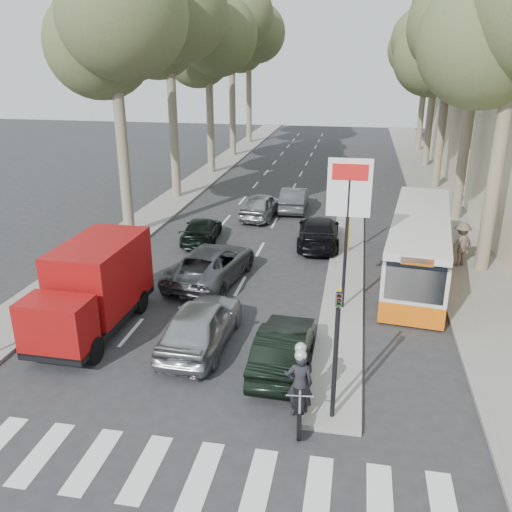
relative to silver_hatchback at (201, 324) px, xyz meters
The scene contains 25 objects.
ground 2.09m from the silver_hatchback, 55.40° to the right, with size 120.00×120.00×0.00m, color #28282B.
sidewalk_right 25.35m from the silver_hatchback, 67.49° to the left, with size 3.20×70.00×0.12m, color gray.
median_left 27.30m from the silver_hatchback, 104.64° to the left, with size 2.40×64.00×0.12m, color gray.
traffic_island 10.39m from the silver_hatchback, 65.18° to the left, with size 1.50×26.00×0.16m, color gray.
billboard 6.25m from the silver_hatchback, 38.04° to the left, with size 1.50×12.10×5.60m.
traffic_light_island 5.60m from the silver_hatchback, 35.43° to the right, with size 0.16×0.41×3.60m.
tree_l_a 15.77m from the silver_hatchback, 122.78° to the left, with size 7.40×7.20×14.10m.
tree_l_b 22.27m from the silver_hatchback, 110.36° to the left, with size 7.40×7.20×14.88m.
tree_l_c 28.87m from the silver_hatchback, 104.12° to the left, with size 7.40×7.20×13.71m.
tree_l_d 36.85m from the silver_hatchback, 101.10° to the left, with size 7.40×7.20×15.66m.
tree_l_e 44.20m from the silver_hatchback, 99.18° to the left, with size 7.40×7.20×14.49m.
tree_r_c 27.98m from the silver_hatchback, 67.56° to the left, with size 7.40×7.20×13.32m.
tree_r_d 35.61m from the silver_hatchback, 72.54° to the left, with size 7.40×7.20×14.88m.
tree_r_e 42.90m from the silver_hatchback, 75.70° to the left, with size 7.40×7.20×14.10m.
silver_hatchback is the anchor object (origin of this frame).
dark_hatchback 2.89m from the silver_hatchback, 16.37° to the right, with size 1.44×4.12×1.36m, color black.
queue_car_a 5.37m from the silver_hatchback, 101.72° to the left, with size 2.44×5.30×1.47m, color #494B50.
queue_car_b 10.97m from the silver_hatchback, 74.68° to the left, with size 1.98×4.87×1.41m, color black.
queue_car_c 14.80m from the silver_hatchback, 92.76° to the left, with size 1.69×4.21×1.43m, color #A0A2A8.
queue_car_d 16.79m from the silver_hatchback, 86.76° to the left, with size 1.47×4.21×1.39m, color #4B4E53.
queue_car_e 10.47m from the silver_hatchback, 106.08° to the left, with size 1.66×4.08×1.18m, color black.
red_truck 3.92m from the silver_hatchback, behind, with size 2.21×5.59×2.96m.
city_bus 10.44m from the silver_hatchback, 45.54° to the left, with size 3.41×10.35×2.68m.
motorcycle 4.49m from the silver_hatchback, 39.35° to the right, with size 0.91×2.34×1.99m.
pedestrian_far 12.68m from the silver_hatchback, 43.35° to the left, with size 1.26×0.56×1.95m, color brown.
Camera 1 is at (3.49, -13.20, 8.81)m, focal length 38.00 mm.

